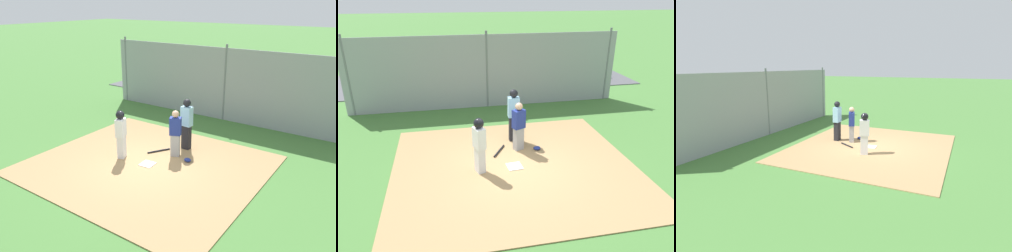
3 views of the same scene
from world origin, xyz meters
The scene contains 12 objects.
ground_plane centered at (0.00, 0.00, 0.00)m, with size 140.00×140.00×0.00m, color #477A38.
dirt_infield centered at (0.00, 0.00, 0.01)m, with size 7.20×6.40×0.03m, color #A88456.
home_plate centered at (0.00, 0.00, 0.04)m, with size 0.44×0.44×0.02m, color white.
catcher centered at (-0.37, -1.08, 0.88)m, with size 0.45×0.39×1.63m.
umpire centered at (-0.37, -1.81, 1.02)m, with size 0.39×0.28×1.85m.
runner centered at (1.04, 0.07, 0.99)m, with size 0.37×0.44×1.67m.
baseball_bat centered at (0.29, -1.02, 0.06)m, with size 0.06×0.06×0.85m, color black.
catcher_mask centered at (-0.97, -0.92, 0.09)m, with size 0.24×0.20×0.12m, color navy.
backstop_fence centered at (0.00, -5.56, 1.60)m, with size 12.00×0.10×3.35m.
parking_lot centered at (0.00, -10.13, 0.02)m, with size 18.00×5.20×0.04m, color #515156.
parked_car_green centered at (-0.37, -10.05, 0.61)m, with size 4.38×2.28×1.28m.
parked_car_dark centered at (3.14, -9.46, 0.61)m, with size 4.24×1.96×1.28m.
Camera 1 is at (-6.22, 7.81, 5.06)m, focal length 36.21 mm.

